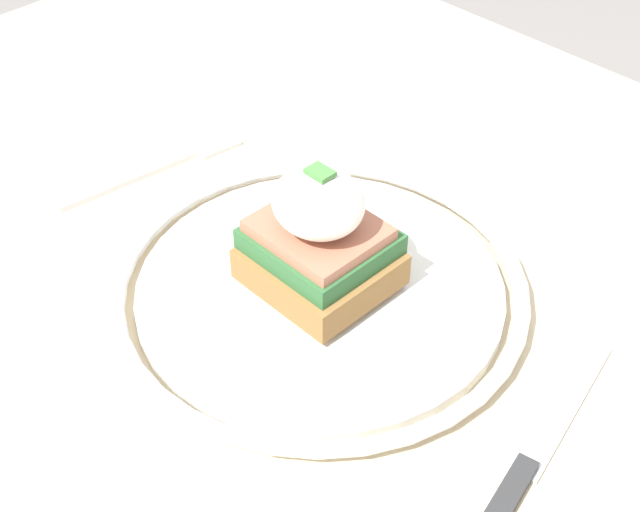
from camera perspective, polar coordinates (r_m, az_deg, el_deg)
dining_table at (r=0.67m, az=-1.95°, el=-9.34°), size 0.98×0.81×0.72m
plate at (r=0.58m, az=0.00°, el=-2.03°), size 0.27×0.27×0.02m
sandwich at (r=0.55m, az=-0.10°, el=1.16°), size 0.12×0.08×0.09m
fork at (r=0.70m, az=-10.29°, el=5.59°), size 0.03×0.16×0.00m
knife at (r=0.50m, az=13.06°, el=-12.95°), size 0.05×0.18×0.01m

